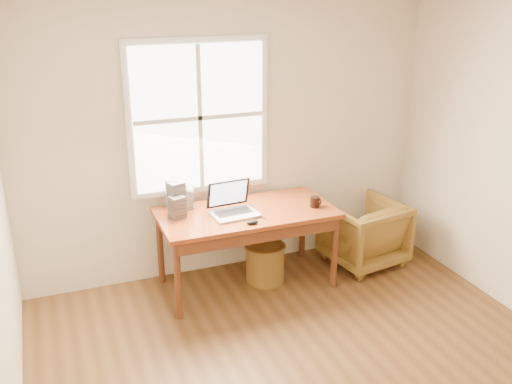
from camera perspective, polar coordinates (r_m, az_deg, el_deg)
room_shell at (r=3.57m, az=7.86°, el=-2.71°), size 4.04×4.54×2.64m
desk at (r=5.18m, az=-0.96°, el=-2.09°), size 1.60×0.80×0.04m
armchair at (r=5.86m, az=10.69°, el=-4.00°), size 0.80×0.82×0.65m
wicker_stool at (r=5.47m, az=0.93°, el=-7.14°), size 0.45×0.45×0.36m
laptop at (r=5.01m, az=-2.16°, el=-0.78°), size 0.43×0.45×0.30m
mouse at (r=4.88m, az=-0.36°, el=-3.04°), size 0.11×0.08×0.03m
coffee_mug at (r=5.27m, az=5.90°, el=-1.00°), size 0.11×0.11×0.10m
cd_stack_a at (r=5.29m, az=-8.26°, el=-0.02°), size 0.16×0.14×0.27m
cd_stack_b at (r=5.03m, az=-7.88°, el=-1.54°), size 0.16×0.15×0.20m
cd_stack_c at (r=5.09m, az=-7.93°, el=-0.64°), size 0.16×0.15×0.30m
cd_stack_d at (r=5.25m, az=-7.13°, el=-0.61°), size 0.17×0.15×0.19m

